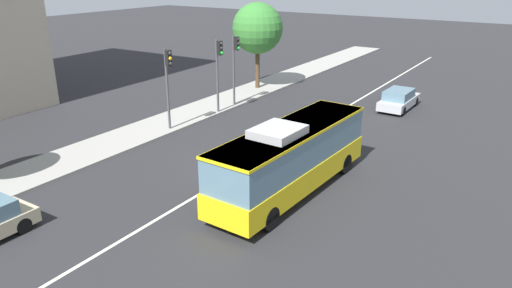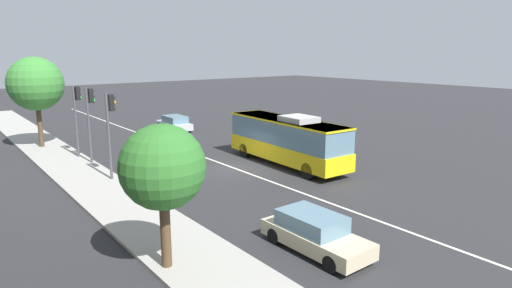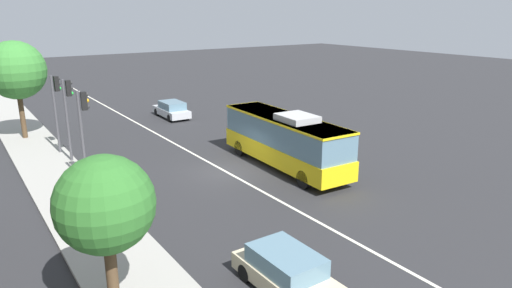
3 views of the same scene
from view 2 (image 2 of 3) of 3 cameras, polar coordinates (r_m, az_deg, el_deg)
ground_plane at (r=28.46m, az=-2.82°, el=-3.24°), size 160.00×160.00×0.00m
sidewalk_kerb at (r=24.80m, az=-19.17°, el=-6.09°), size 80.00×3.37×0.14m
lane_centre_line at (r=28.46m, az=-2.82°, el=-3.23°), size 76.00×0.16×0.01m
transit_bus at (r=29.06m, az=4.09°, el=0.73°), size 10.10×2.91×3.46m
sedan_beige at (r=17.07m, az=7.70°, el=-11.51°), size 4.52×1.86×1.46m
sedan_silver at (r=42.56m, az=-10.72°, el=2.71°), size 4.53×1.88×1.46m
traffic_light_near_corner at (r=33.02m, az=-22.54°, el=4.29°), size 0.34×0.62×5.20m
traffic_light_mid_block at (r=30.91m, az=-21.03°, el=3.94°), size 0.33×0.62×5.20m
traffic_light_far_corner at (r=26.39m, az=-18.64°, el=2.83°), size 0.34×0.62×5.20m
street_tree_kerbside_left at (r=37.66m, az=-27.06°, el=7.06°), size 4.14×4.14×7.16m
street_tree_kerbside_centre at (r=14.84m, az=-12.22°, el=-3.11°), size 2.93×2.93×5.21m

